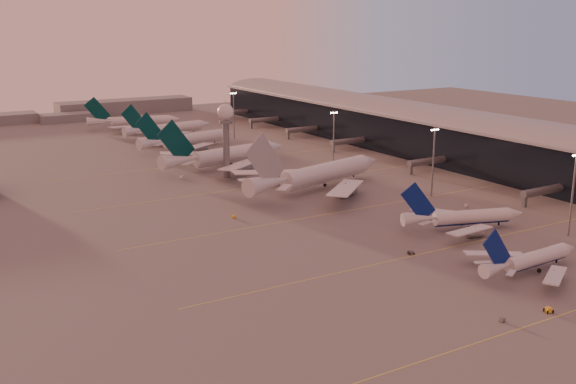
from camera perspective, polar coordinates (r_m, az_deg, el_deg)
ground at (r=173.19m, az=10.92°, el=-6.70°), size 700.00×700.00×0.00m
taxiway_markings at (r=232.31m, az=7.33°, el=-1.10°), size 180.00×185.25×0.02m
terminal at (r=320.08m, az=12.46°, el=4.87°), size 57.00×362.00×23.04m
radar_tower at (r=268.42m, az=-5.29°, el=5.62°), size 6.40×6.40×31.10m
mast_a at (r=211.03m, az=22.98°, el=0.13°), size 3.60×0.56×25.00m
mast_b at (r=244.35m, az=12.21°, el=2.77°), size 3.60×0.56×25.00m
mast_c at (r=283.38m, az=3.89°, el=4.63°), size 3.60×0.56×25.00m
mast_d at (r=359.27m, az=-4.62°, el=6.68°), size 3.60×0.56×25.00m
distant_horizon at (r=462.08m, az=-16.69°, el=6.61°), size 165.00×37.50×9.00m
narrowbody_near at (r=179.52m, az=19.85°, el=-5.60°), size 35.86×28.60×14.01m
narrowbody_mid at (r=209.41m, az=14.61°, el=-2.28°), size 38.98×30.62×15.71m
widebody_white at (r=250.28m, az=2.57°, el=1.16°), size 69.71×55.14×25.08m
greentail_a at (r=288.71m, az=-5.27°, el=2.85°), size 63.91×51.14×23.44m
greentail_b at (r=333.54m, az=-8.47°, el=4.22°), size 55.22×44.09×20.38m
greentail_c at (r=370.35m, az=-10.04°, el=5.13°), size 53.47×42.83×19.56m
greentail_d at (r=401.81m, az=-12.87°, el=5.70°), size 52.84×42.23×19.45m
gsv_truck_a at (r=150.59m, az=17.79°, el=-10.06°), size 4.81×1.88×1.93m
gsv_tug_near at (r=158.24m, az=21.19°, el=-9.31°), size 3.26×4.26×1.08m
gsv_tug_mid at (r=185.61m, az=10.37°, el=-5.06°), size 3.86×3.02×0.97m
gsv_truck_b at (r=235.43m, az=14.88°, el=-0.98°), size 5.78×4.07×2.20m
gsv_truck_c at (r=215.95m, az=-4.58°, el=-1.94°), size 4.78×4.73×2.00m
gsv_catering_b at (r=253.26m, az=10.38°, el=0.56°), size 5.58×4.18×4.19m
gsv_tug_far at (r=260.75m, az=-0.77°, el=0.83°), size 3.47×3.22×0.85m
gsv_truck_d at (r=272.10m, az=-9.01°, el=1.39°), size 2.68×6.00×2.35m
gsv_tug_hangar at (r=322.20m, az=-1.99°, el=3.46°), size 4.43×3.63×1.09m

